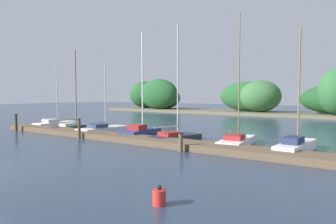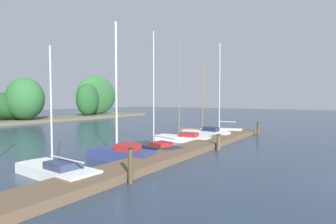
{
  "view_description": "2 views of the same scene",
  "coord_description": "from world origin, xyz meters",
  "px_view_note": "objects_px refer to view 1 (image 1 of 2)",
  "views": [
    {
      "loc": [
        12.5,
        -4.89,
        2.95
      ],
      "look_at": [
        0.95,
        11.25,
        1.81
      ],
      "focal_mm": 33.57,
      "sensor_mm": 36.0,
      "label": 1
    },
    {
      "loc": [
        -11.61,
        1.81,
        3.15
      ],
      "look_at": [
        4.43,
        12.64,
        2.24
      ],
      "focal_mm": 28.32,
      "sensor_mm": 36.0,
      "label": 2
    }
  ],
  "objects_px": {
    "sailboat_0": "(56,124)",
    "sailboat_6": "(297,145)",
    "sailboat_4": "(176,136)",
    "mooring_piling_1": "(79,129)",
    "sailboat_1": "(75,126)",
    "sailboat_3": "(141,131)",
    "sailboat_5": "(237,140)",
    "mooring_piling_0": "(16,123)",
    "channel_buoy_0": "(159,197)",
    "mooring_piling_2": "(181,142)",
    "sailboat_2": "(104,129)"
  },
  "relations": [
    {
      "from": "sailboat_1",
      "to": "sailboat_0",
      "type": "bearing_deg",
      "value": 80.72
    },
    {
      "from": "sailboat_5",
      "to": "mooring_piling_2",
      "type": "bearing_deg",
      "value": 148.82
    },
    {
      "from": "sailboat_1",
      "to": "sailboat_3",
      "type": "height_order",
      "value": "sailboat_3"
    },
    {
      "from": "mooring_piling_1",
      "to": "channel_buoy_0",
      "type": "height_order",
      "value": "mooring_piling_1"
    },
    {
      "from": "sailboat_6",
      "to": "sailboat_0",
      "type": "bearing_deg",
      "value": 92.1
    },
    {
      "from": "sailboat_2",
      "to": "sailboat_4",
      "type": "distance_m",
      "value": 6.71
    },
    {
      "from": "sailboat_0",
      "to": "sailboat_2",
      "type": "relative_size",
      "value": 1.03
    },
    {
      "from": "sailboat_0",
      "to": "sailboat_6",
      "type": "height_order",
      "value": "sailboat_6"
    },
    {
      "from": "mooring_piling_1",
      "to": "mooring_piling_2",
      "type": "xyz_separation_m",
      "value": [
        8.07,
        -0.07,
        -0.18
      ]
    },
    {
      "from": "sailboat_3",
      "to": "channel_buoy_0",
      "type": "distance_m",
      "value": 13.58
    },
    {
      "from": "sailboat_5",
      "to": "mooring_piling_2",
      "type": "relative_size",
      "value": 7.77
    },
    {
      "from": "mooring_piling_1",
      "to": "sailboat_2",
      "type": "bearing_deg",
      "value": 108.73
    },
    {
      "from": "sailboat_0",
      "to": "mooring_piling_0",
      "type": "relative_size",
      "value": 4.04
    },
    {
      "from": "sailboat_4",
      "to": "channel_buoy_0",
      "type": "distance_m",
      "value": 11.65
    },
    {
      "from": "sailboat_3",
      "to": "mooring_piling_2",
      "type": "bearing_deg",
      "value": -128.61
    },
    {
      "from": "sailboat_0",
      "to": "mooring_piling_1",
      "type": "xyz_separation_m",
      "value": [
        7.68,
        -3.57,
        0.38
      ]
    },
    {
      "from": "sailboat_2",
      "to": "channel_buoy_0",
      "type": "bearing_deg",
      "value": -126.02
    },
    {
      "from": "sailboat_0",
      "to": "sailboat_4",
      "type": "distance_m",
      "value": 13.33
    },
    {
      "from": "mooring_piling_1",
      "to": "channel_buoy_0",
      "type": "distance_m",
      "value": 13.66
    },
    {
      "from": "sailboat_1",
      "to": "sailboat_2",
      "type": "height_order",
      "value": "sailboat_1"
    },
    {
      "from": "mooring_piling_2",
      "to": "sailboat_6",
      "type": "bearing_deg",
      "value": 34.9
    },
    {
      "from": "sailboat_4",
      "to": "sailboat_2",
      "type": "bearing_deg",
      "value": 102.59
    },
    {
      "from": "sailboat_6",
      "to": "mooring_piling_0",
      "type": "distance_m",
      "value": 20.75
    },
    {
      "from": "sailboat_2",
      "to": "sailboat_5",
      "type": "distance_m",
      "value": 10.66
    },
    {
      "from": "mooring_piling_0",
      "to": "channel_buoy_0",
      "type": "relative_size",
      "value": 2.51
    },
    {
      "from": "mooring_piling_0",
      "to": "sailboat_1",
      "type": "bearing_deg",
      "value": 50.1
    },
    {
      "from": "sailboat_2",
      "to": "mooring_piling_2",
      "type": "relative_size",
      "value": 5.44
    },
    {
      "from": "sailboat_5",
      "to": "sailboat_0",
      "type": "bearing_deg",
      "value": 81.45
    },
    {
      "from": "sailboat_6",
      "to": "mooring_piling_0",
      "type": "bearing_deg",
      "value": 102.44
    },
    {
      "from": "mooring_piling_2",
      "to": "sailboat_3",
      "type": "bearing_deg",
      "value": 148.93
    },
    {
      "from": "sailboat_3",
      "to": "sailboat_4",
      "type": "bearing_deg",
      "value": -100.34
    },
    {
      "from": "sailboat_6",
      "to": "mooring_piling_2",
      "type": "bearing_deg",
      "value": 127.76
    },
    {
      "from": "channel_buoy_0",
      "to": "sailboat_1",
      "type": "bearing_deg",
      "value": 148.56
    },
    {
      "from": "sailboat_4",
      "to": "mooring_piling_1",
      "type": "distance_m",
      "value": 6.42
    },
    {
      "from": "sailboat_5",
      "to": "sailboat_6",
      "type": "xyz_separation_m",
      "value": [
        3.31,
        -0.27,
        0.05
      ]
    },
    {
      "from": "sailboat_3",
      "to": "sailboat_6",
      "type": "relative_size",
      "value": 1.14
    },
    {
      "from": "sailboat_4",
      "to": "mooring_piling_0",
      "type": "bearing_deg",
      "value": 117.17
    },
    {
      "from": "channel_buoy_0",
      "to": "mooring_piling_2",
      "type": "bearing_deg",
      "value": 119.02
    },
    {
      "from": "sailboat_1",
      "to": "mooring_piling_1",
      "type": "height_order",
      "value": "sailboat_1"
    },
    {
      "from": "sailboat_3",
      "to": "sailboat_4",
      "type": "height_order",
      "value": "sailboat_4"
    },
    {
      "from": "sailboat_1",
      "to": "mooring_piling_0",
      "type": "xyz_separation_m",
      "value": [
        -2.86,
        -3.42,
        0.37
      ]
    },
    {
      "from": "mooring_piling_2",
      "to": "channel_buoy_0",
      "type": "distance_m",
      "value": 7.74
    },
    {
      "from": "sailboat_4",
      "to": "channel_buoy_0",
      "type": "relative_size",
      "value": 13.5
    },
    {
      "from": "sailboat_1",
      "to": "sailboat_6",
      "type": "xyz_separation_m",
      "value": [
        17.59,
        0.03,
        0.04
      ]
    },
    {
      "from": "sailboat_2",
      "to": "channel_buoy_0",
      "type": "xyz_separation_m",
      "value": [
        12.89,
        -9.99,
        -0.07
      ]
    },
    {
      "from": "sailboat_4",
      "to": "mooring_piling_1",
      "type": "bearing_deg",
      "value": 131.88
    },
    {
      "from": "sailboat_3",
      "to": "channel_buoy_0",
      "type": "bearing_deg",
      "value": -145.11
    },
    {
      "from": "sailboat_1",
      "to": "mooring_piling_2",
      "type": "distance_m",
      "value": 13.2
    },
    {
      "from": "mooring_piling_0",
      "to": "mooring_piling_1",
      "type": "relative_size",
      "value": 1.02
    },
    {
      "from": "channel_buoy_0",
      "to": "sailboat_2",
      "type": "bearing_deg",
      "value": 142.23
    }
  ]
}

